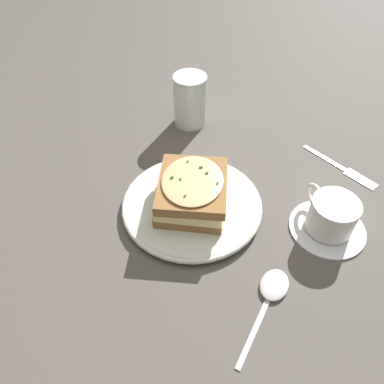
# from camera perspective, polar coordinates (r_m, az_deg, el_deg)

# --- Properties ---
(ground_plane) EXTENTS (2.40, 2.40, 0.00)m
(ground_plane) POSITION_cam_1_polar(r_m,az_deg,el_deg) (0.71, -0.54, -1.82)
(ground_plane) COLOR #514C47
(dinner_plate) EXTENTS (0.26, 0.26, 0.02)m
(dinner_plate) POSITION_cam_1_polar(r_m,az_deg,el_deg) (0.70, 0.00, -1.97)
(dinner_plate) COLOR silver
(dinner_plate) RESTS_ON ground_plane
(sandwich) EXTENTS (0.14, 0.16, 0.06)m
(sandwich) POSITION_cam_1_polar(r_m,az_deg,el_deg) (0.67, 0.03, 0.14)
(sandwich) COLOR olive
(sandwich) RESTS_ON dinner_plate
(teacup_with_saucer) EXTENTS (0.13, 0.14, 0.07)m
(teacup_with_saucer) POSITION_cam_1_polar(r_m,az_deg,el_deg) (0.69, 20.38, -3.68)
(teacup_with_saucer) COLOR white
(teacup_with_saucer) RESTS_ON ground_plane
(water_glass) EXTENTS (0.08, 0.08, 0.12)m
(water_glass) POSITION_cam_1_polar(r_m,az_deg,el_deg) (0.87, -0.29, 13.78)
(water_glass) COLOR silver
(water_glass) RESTS_ON ground_plane
(fork) EXTENTS (0.12, 0.14, 0.00)m
(fork) POSITION_cam_1_polar(r_m,az_deg,el_deg) (0.84, 22.52, 3.02)
(fork) COLOR silver
(fork) RESTS_ON ground_plane
(spoon) EXTENTS (0.11, 0.16, 0.01)m
(spoon) POSITION_cam_1_polar(r_m,az_deg,el_deg) (0.61, 12.12, -14.37)
(spoon) COLOR silver
(spoon) RESTS_ON ground_plane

